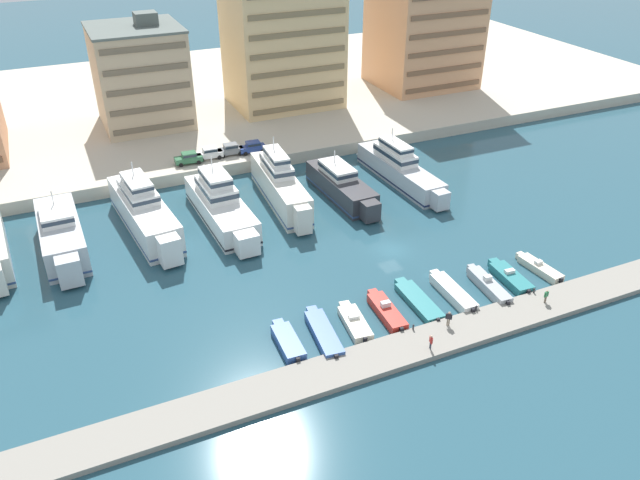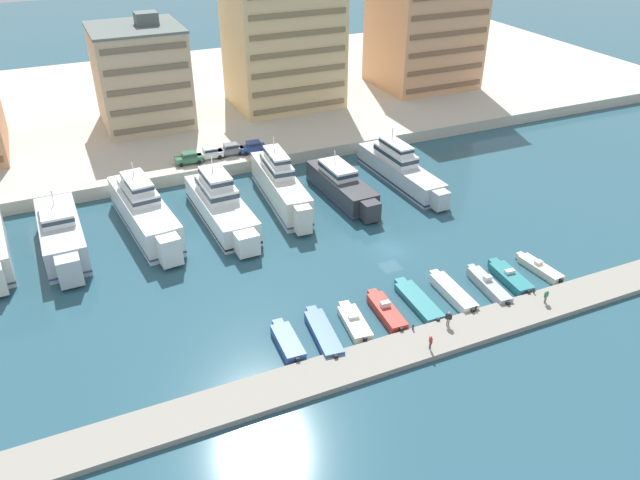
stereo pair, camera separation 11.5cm
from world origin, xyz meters
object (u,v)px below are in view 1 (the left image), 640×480
yacht_silver_mid_right (400,168)px  motorboat_white_center_right (452,292)px  car_white_left (210,153)px  pedestrian_near_edge (546,295)px  motorboat_blue_left (323,333)px  yacht_white_center_left (221,205)px  yacht_charcoal_center_right (342,185)px  motorboat_cream_far_right (539,268)px  yacht_ivory_center (280,185)px  motorboat_red_center_left (386,311)px  car_blue_center_left (253,147)px  pedestrian_mid_deck (449,317)px  car_green_far_left (189,158)px  motorboat_cream_mid_left (354,322)px  yacht_silver_left (61,235)px  motorboat_grey_mid_right (488,285)px  motorboat_teal_center (418,301)px  motorboat_blue_far_left (288,342)px  motorboat_teal_right (510,277)px  car_grey_mid_left (230,149)px  pedestrian_far_side (431,341)px  yacht_white_mid_left (144,212)px

yacht_silver_mid_right → motorboat_white_center_right: yacht_silver_mid_right is taller
car_white_left → pedestrian_near_edge: 54.28m
yacht_silver_mid_right → motorboat_blue_left: yacht_silver_mid_right is taller
yacht_white_center_left → motorboat_blue_left: (2.34, -27.68, -1.82)m
yacht_charcoal_center_right → car_white_left: (-14.53, 16.70, 1.09)m
motorboat_blue_left → motorboat_cream_far_right: bearing=1.1°
yacht_ivory_center → motorboat_red_center_left: size_ratio=2.78×
car_blue_center_left → pedestrian_mid_deck: 48.00m
car_green_far_left → car_blue_center_left: bearing=0.8°
yacht_charcoal_center_right → pedestrian_near_edge: 33.53m
motorboat_cream_mid_left → motorboat_white_center_right: 12.15m
yacht_silver_left → motorboat_grey_mid_right: bearing=-33.6°
yacht_silver_mid_right → motorboat_teal_center: 30.82m
yacht_charcoal_center_right → motorboat_blue_far_left: bearing=-125.1°
yacht_charcoal_center_right → motorboat_blue_left: (-15.25, -27.30, -1.34)m
motorboat_cream_mid_left → yacht_charcoal_center_right: bearing=66.8°
motorboat_teal_center → motorboat_cream_far_right: (16.31, -0.35, 0.07)m
motorboat_teal_right → pedestrian_near_edge: pedestrian_near_edge is taller
motorboat_red_center_left → motorboat_teal_center: 4.17m
yacht_silver_mid_right → motorboat_white_center_right: (-9.60, -27.92, -1.55)m
car_green_far_left → yacht_silver_left: bearing=-142.0°
motorboat_blue_far_left → motorboat_red_center_left: (11.30, 0.37, -0.01)m
motorboat_teal_right → car_blue_center_left: car_blue_center_left is taller
motorboat_grey_mid_right → pedestrian_mid_deck: 9.21m
motorboat_blue_left → motorboat_red_center_left: size_ratio=1.13×
motorboat_teal_right → pedestrian_mid_deck: size_ratio=4.18×
pedestrian_mid_deck → car_green_far_left: bearing=107.1°
yacht_ivory_center → yacht_charcoal_center_right: yacht_ivory_center is taller
yacht_charcoal_center_right → yacht_silver_left: bearing=178.7°
car_green_far_left → car_blue_center_left: 10.24m
yacht_ivory_center → motorboat_teal_right: 33.57m
car_green_far_left → car_grey_mid_left: (6.73, 0.66, 0.00)m
motorboat_teal_right → motorboat_blue_far_left: bearing=-179.6°
motorboat_blue_far_left → yacht_silver_left: bearing=123.5°
motorboat_white_center_right → yacht_silver_mid_right: bearing=71.0°
motorboat_red_center_left → pedestrian_far_side: 7.14m
motorboat_blue_far_left → motorboat_red_center_left: 11.31m
yacht_white_center_left → motorboat_grey_mid_right: yacht_white_center_left is taller
motorboat_cream_far_right → car_blue_center_left: car_blue_center_left is taller
yacht_white_mid_left → car_blue_center_left: bearing=36.1°
yacht_ivory_center → car_blue_center_left: yacht_ivory_center is taller
yacht_white_center_left → car_grey_mid_left: (6.39, 16.43, 0.61)m
motorboat_cream_far_right → yacht_silver_mid_right: bearing=95.3°
yacht_silver_left → pedestrian_mid_deck: yacht_silver_left is taller
yacht_ivory_center → car_grey_mid_left: size_ratio=4.96×
yacht_ivory_center → car_blue_center_left: bearing=86.6°
yacht_silver_mid_right → car_blue_center_left: 23.44m
motorboat_teal_right → car_blue_center_left: bearing=110.3°
motorboat_white_center_right → car_grey_mid_left: 45.21m
yacht_charcoal_center_right → motorboat_red_center_left: yacht_charcoal_center_right is taller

